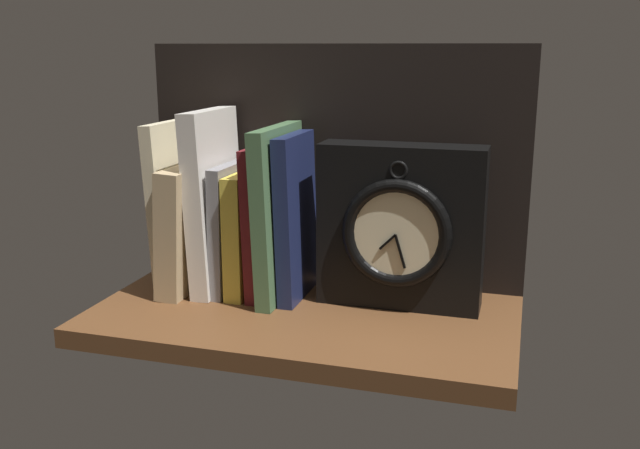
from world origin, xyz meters
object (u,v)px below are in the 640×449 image
Objects in this scene: book_yellow_seinlanguage at (247,232)px; book_navy_bierce at (296,217)px; book_maroon_dawkins at (264,221)px; framed_clock at (400,227)px; book_green_romantic at (279,212)px; book_white_catcher at (214,201)px; book_gray_chess at (231,227)px; book_cream_twain at (173,204)px; book_tan_shortstories at (193,226)px.

book_navy_bierce is at bearing 0.00° from book_yellow_seinlanguage.
book_maroon_dawkins is 4.80cm from book_navy_bierce.
book_green_romantic is at bearing -179.02° from framed_clock.
book_white_catcher is 12.32cm from book_navy_bierce.
book_gray_chess is 0.87× the size of book_maroon_dawkins.
book_navy_bierce is at bearing 0.00° from book_cream_twain.
book_yellow_seinlanguage is (8.42, 0.00, -0.34)cm from book_tan_shortstories.
book_tan_shortstories is 8.43cm from book_yellow_seinlanguage.
book_gray_chess is (2.56, 0.00, -3.66)cm from book_white_catcher.
book_yellow_seinlanguage is (2.45, 0.00, -0.53)cm from book_gray_chess.
book_cream_twain is 1.30× the size of book_gray_chess.
book_green_romantic is at bearing 0.00° from book_maroon_dawkins.
book_cream_twain is 16.18cm from book_green_romantic.
book_navy_bierce is 1.04× the size of framed_clock.
book_navy_bierce is at bearing -0.00° from book_green_romantic.
book_yellow_seinlanguage is 0.76× the size of book_navy_bierce.
book_yellow_seinlanguage is at bearing 0.00° from book_gray_chess.
book_yellow_seinlanguage is 0.79× the size of framed_clock.
book_white_catcher is (3.41, 0.00, 3.85)cm from book_tan_shortstories.
book_maroon_dawkins reaches higher than book_yellow_seinlanguage.
book_green_romantic reaches higher than book_gray_chess.
book_green_romantic is at bearing 0.00° from book_cream_twain.
book_gray_chess reaches higher than book_yellow_seinlanguage.
book_white_catcher is 7.85cm from book_maroon_dawkins.
book_green_romantic is (9.82, 0.00, -0.98)cm from book_white_catcher.
book_gray_chess is at bearing 0.00° from book_white_catcher.
book_tan_shortstories is 0.70× the size of book_white_catcher.
book_gray_chess is at bearing 180.00° from book_yellow_seinlanguage.
book_cream_twain reaches higher than book_navy_bierce.
book_tan_shortstories is 15.82cm from book_navy_bierce.
book_tan_shortstories is 0.85× the size of book_maroon_dawkins.
book_gray_chess reaches higher than book_tan_shortstories.
book_navy_bierce reaches higher than framed_clock.
book_white_catcher reaches higher than book_navy_bierce.
book_gray_chess is 0.80× the size of book_navy_bierce.
book_tan_shortstories is at bearing 180.00° from book_white_catcher.
book_maroon_dawkins reaches higher than book_gray_chess.
book_maroon_dawkins is at bearing -179.14° from framed_clock.
framed_clock is at bearing 0.55° from book_tan_shortstories.
book_white_catcher reaches higher than book_tan_shortstories.
book_tan_shortstories is 30.07cm from framed_clock.
book_green_romantic is at bearing 180.00° from book_navy_bierce.
framed_clock is (32.97, 0.29, -1.02)cm from book_cream_twain.
book_tan_shortstories reaches higher than book_yellow_seinlanguage.
book_cream_twain is 1.01× the size of book_green_romantic.
book_white_catcher is 1.49× the size of book_yellow_seinlanguage.
book_tan_shortstories is 5.97cm from book_gray_chess.
book_gray_chess is (8.93, 0.00, -2.75)cm from book_cream_twain.
book_gray_chess is at bearing 180.00° from book_navy_bierce.
book_white_catcher reaches higher than book_yellow_seinlanguage.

